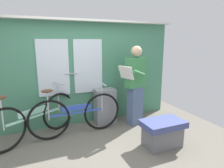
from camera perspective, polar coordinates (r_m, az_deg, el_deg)
ground_plane at (r=3.31m, az=-2.63°, el=-19.44°), size 5.10×4.18×0.04m
train_door_wall at (r=4.09m, az=-9.24°, el=3.76°), size 4.10×0.28×2.15m
bicycle_near_door at (r=3.72m, az=-10.34°, el=-8.80°), size 1.75×0.44×0.95m
bicycle_leaning_behind at (r=3.74m, az=-21.81°, el=-9.39°), size 1.58×0.95×0.95m
passenger_reading_newspaper at (r=4.02m, az=6.86°, el=-0.03°), size 0.61×0.54×1.64m
trash_bin_by_wall at (r=4.20m, az=-2.11°, el=-6.44°), size 0.43×0.28×0.74m
bench_seat_corner at (r=3.44m, az=14.60°, el=-13.63°), size 0.70×0.44×0.45m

